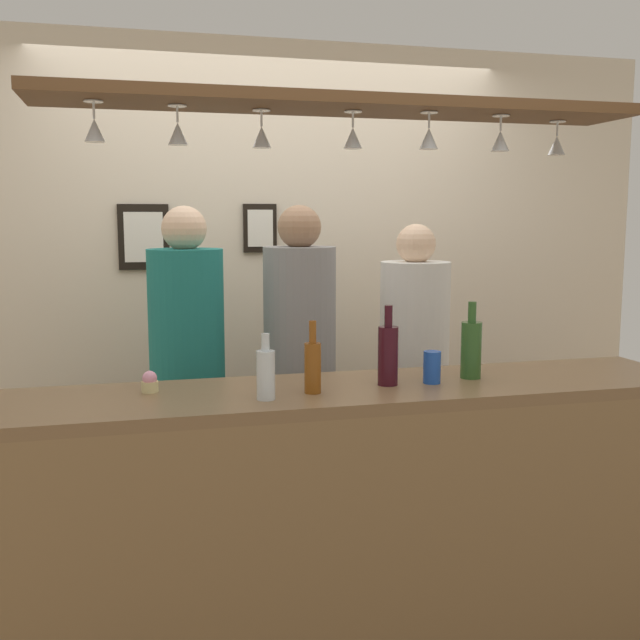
{
  "coord_description": "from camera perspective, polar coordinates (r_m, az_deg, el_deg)",
  "views": [
    {
      "loc": [
        -0.77,
        -2.92,
        1.66
      ],
      "look_at": [
        0.0,
        0.1,
        1.23
      ],
      "focal_mm": 41.53,
      "sensor_mm": 36.0,
      "label": 1
    }
  ],
  "objects": [
    {
      "name": "ground_plane",
      "position": [
        3.44,
        0.44,
        -20.9
      ],
      "size": [
        8.0,
        8.0,
        0.0
      ],
      "primitive_type": "plane",
      "color": "olive"
    },
    {
      "name": "back_wall",
      "position": [
        4.11,
        -3.45,
        2.86
      ],
      "size": [
        4.4,
        0.06,
        2.6
      ],
      "primitive_type": "cube",
      "color": "beige",
      "rests_on": "ground_plane"
    },
    {
      "name": "bar_counter",
      "position": [
        2.71,
        3.25,
        -12.88
      ],
      "size": [
        2.7,
        0.55,
        1.04
      ],
      "color": "brown",
      "rests_on": "ground_plane"
    },
    {
      "name": "overhead_glass_rack",
      "position": [
        2.76,
        2.14,
        16.24
      ],
      "size": [
        2.2,
        0.36,
        0.04
      ],
      "primitive_type": "cube",
      "color": "brown"
    },
    {
      "name": "hanging_wineglass_far_left",
      "position": [
        2.62,
        -16.98,
        13.9
      ],
      "size": [
        0.07,
        0.07,
        0.13
      ],
      "color": "silver",
      "rests_on": "overhead_glass_rack"
    },
    {
      "name": "hanging_wineglass_left",
      "position": [
        2.65,
        -10.9,
        14.02
      ],
      "size": [
        0.07,
        0.07,
        0.13
      ],
      "color": "silver",
      "rests_on": "overhead_glass_rack"
    },
    {
      "name": "hanging_wineglass_center_left",
      "position": [
        2.72,
        -4.52,
        13.97
      ],
      "size": [
        0.07,
        0.07,
        0.13
      ],
      "color": "silver",
      "rests_on": "overhead_glass_rack"
    },
    {
      "name": "hanging_wineglass_center",
      "position": [
        2.75,
        2.54,
        13.93
      ],
      "size": [
        0.07,
        0.07,
        0.13
      ],
      "color": "silver",
      "rests_on": "overhead_glass_rack"
    },
    {
      "name": "hanging_wineglass_center_right",
      "position": [
        2.79,
        8.38,
        13.75
      ],
      "size": [
        0.07,
        0.07,
        0.13
      ],
      "color": "silver",
      "rests_on": "overhead_glass_rack"
    },
    {
      "name": "hanging_wineglass_right",
      "position": [
        2.93,
        13.72,
        13.33
      ],
      "size": [
        0.07,
        0.07,
        0.13
      ],
      "color": "silver",
      "rests_on": "overhead_glass_rack"
    },
    {
      "name": "hanging_wineglass_far_right",
      "position": [
        3.16,
        17.77,
        12.76
      ],
      "size": [
        0.07,
        0.07,
        0.13
      ],
      "color": "silver",
      "rests_on": "overhead_glass_rack"
    },
    {
      "name": "person_left_teal_shirt",
      "position": [
        3.42,
        -10.19,
        -2.76
      ],
      "size": [
        0.34,
        0.34,
        1.71
      ],
      "color": "#2D334C",
      "rests_on": "ground_plane"
    },
    {
      "name": "person_middle_grey_shirt",
      "position": [
        3.49,
        -1.57,
        -2.36
      ],
      "size": [
        0.34,
        0.34,
        1.72
      ],
      "color": "#2D334C",
      "rests_on": "ground_plane"
    },
    {
      "name": "person_right_white_patterned_shirt",
      "position": [
        3.67,
        7.26,
        -2.82
      ],
      "size": [
        0.34,
        0.34,
        1.63
      ],
      "color": "#2D334C",
      "rests_on": "ground_plane"
    },
    {
      "name": "bottle_champagne_green",
      "position": [
        2.93,
        11.57,
        -2.13
      ],
      "size": [
        0.08,
        0.08,
        0.3
      ],
      "color": "#2D5623",
      "rests_on": "bar_counter"
    },
    {
      "name": "bottle_beer_amber_tall",
      "position": [
        2.63,
        -0.56,
        -3.51
      ],
      "size": [
        0.06,
        0.06,
        0.26
      ],
      "color": "brown",
      "rests_on": "bar_counter"
    },
    {
      "name": "bottle_wine_dark_red",
      "position": [
        2.77,
        5.26,
        -2.61
      ],
      "size": [
        0.08,
        0.08,
        0.3
      ],
      "color": "#380F19",
      "rests_on": "bar_counter"
    },
    {
      "name": "bottle_soda_clear",
      "position": [
        2.54,
        -4.2,
        -4.11
      ],
      "size": [
        0.06,
        0.06,
        0.23
      ],
      "color": "silver",
      "rests_on": "bar_counter"
    },
    {
      "name": "drink_can",
      "position": [
        2.83,
        8.62,
        -3.62
      ],
      "size": [
        0.07,
        0.07,
        0.12
      ],
      "primitive_type": "cylinder",
      "color": "#1E4CB2",
      "rests_on": "bar_counter"
    },
    {
      "name": "cupcake",
      "position": [
        2.72,
        -12.98,
        -4.71
      ],
      "size": [
        0.06,
        0.06,
        0.08
      ],
      "color": "beige",
      "rests_on": "bar_counter"
    },
    {
      "name": "picture_frame_crest",
      "position": [
        4.03,
        -4.64,
        7.06
      ],
      "size": [
        0.18,
        0.02,
        0.26
      ],
      "color": "black",
      "rests_on": "back_wall"
    },
    {
      "name": "picture_frame_caricature",
      "position": [
        3.98,
        -13.43,
        6.23
      ],
      "size": [
        0.26,
        0.02,
        0.34
      ],
      "color": "black",
      "rests_on": "back_wall"
    }
  ]
}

